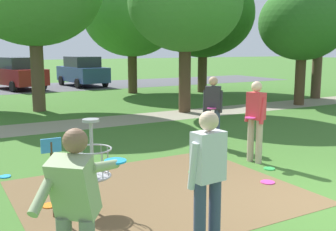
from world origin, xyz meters
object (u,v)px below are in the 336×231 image
(tree_mid_center, at_px, (132,15))
(tree_near_left, at_px, (185,3))
(frisbee_scattered_a, at_px, (268,182))
(tree_near_right, at_px, (303,23))
(frisbee_scattered_b, at_px, (5,176))
(player_waiting_left, at_px, (213,107))
(frisbee_mid_grass, at_px, (49,205))
(tree_mid_right, at_px, (321,1))
(player_foreground_watching, at_px, (256,117))
(frisbee_far_right, at_px, (269,169))
(parked_car_center_right, at_px, (82,71))
(player_waiting_right, at_px, (208,176))
(disc_golf_basket, at_px, (88,163))
(parked_car_center_left, at_px, (18,73))
(frisbee_near_basket, at_px, (73,176))
(frisbee_by_tee, at_px, (194,147))
(player_throwing, at_px, (76,210))
(tree_far_center, at_px, (203,14))

(tree_mid_center, bearing_deg, tree_near_left, -98.79)
(frisbee_scattered_a, height_order, tree_near_right, tree_near_right)
(frisbee_scattered_b, bearing_deg, player_waiting_left, 0.29)
(frisbee_mid_grass, distance_m, tree_mid_right, 16.77)
(player_foreground_watching, xyz_separation_m, tree_near_left, (2.34, 6.50, 3.00))
(frisbee_scattered_a, bearing_deg, player_waiting_left, 74.70)
(frisbee_far_right, distance_m, parked_car_center_right, 19.30)
(player_waiting_left, bearing_deg, tree_mid_center, 74.11)
(tree_mid_center, bearing_deg, frisbee_scattered_b, -124.49)
(player_waiting_right, height_order, tree_mid_center, tree_mid_center)
(disc_golf_basket, bearing_deg, tree_near_left, 49.57)
(player_foreground_watching, xyz_separation_m, parked_car_center_left, (-1.52, 18.52, -0.05))
(frisbee_near_basket, height_order, frisbee_scattered_b, same)
(frisbee_by_tee, xyz_separation_m, frisbee_far_right, (0.34, -2.23, 0.00))
(player_waiting_left, height_order, frisbee_by_tee, player_waiting_left)
(frisbee_far_right, relative_size, tree_mid_center, 0.04)
(frisbee_scattered_a, relative_size, parked_car_center_left, 0.06)
(disc_golf_basket, distance_m, frisbee_far_right, 3.91)
(tree_near_left, height_order, tree_mid_right, tree_mid_right)
(parked_car_center_left, bearing_deg, frisbee_near_basket, -96.83)
(parked_car_center_left, bearing_deg, parked_car_center_right, 0.84)
(tree_near_right, bearing_deg, player_waiting_right, -141.60)
(frisbee_far_right, bearing_deg, player_foreground_watching, 81.00)
(player_throwing, distance_m, frisbee_scattered_b, 4.66)
(frisbee_by_tee, height_order, tree_mid_center, tree_mid_center)
(frisbee_scattered_a, height_order, tree_mid_center, tree_mid_center)
(player_waiting_left, height_order, tree_mid_center, tree_mid_center)
(frisbee_far_right, bearing_deg, frisbee_scattered_b, 155.85)
(frisbee_near_basket, distance_m, tree_near_left, 9.06)
(parked_car_center_left, bearing_deg, player_foreground_watching, -85.31)
(player_foreground_watching, bearing_deg, frisbee_scattered_b, 162.03)
(frisbee_mid_grass, height_order, frisbee_far_right, same)
(disc_golf_basket, xyz_separation_m, tree_mid_right, (13.96, 7.84, 3.73))
(player_foreground_watching, height_order, frisbee_mid_grass, player_foreground_watching)
(frisbee_mid_grass, relative_size, tree_near_left, 0.04)
(tree_mid_center, bearing_deg, tree_near_right, -61.13)
(player_foreground_watching, height_order, frisbee_scattered_b, player_foreground_watching)
(disc_golf_basket, relative_size, frisbee_by_tee, 6.15)
(frisbee_by_tee, height_order, tree_near_right, tree_near_right)
(frisbee_mid_grass, distance_m, tree_near_left, 10.35)
(parked_car_center_left, bearing_deg, player_throwing, -98.55)
(player_waiting_left, distance_m, parked_car_center_right, 17.17)
(player_throwing, distance_m, parked_car_center_left, 21.78)
(player_throwing, bearing_deg, parked_car_center_left, 81.45)
(player_waiting_right, relative_size, frisbee_scattered_a, 6.71)
(frisbee_near_basket, bearing_deg, frisbee_far_right, -22.97)
(frisbee_far_right, distance_m, tree_far_center, 14.88)
(player_throwing, distance_m, parked_car_center_right, 22.74)
(frisbee_by_tee, distance_m, tree_far_center, 13.25)
(parked_car_center_right, bearing_deg, frisbee_by_tee, -99.38)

